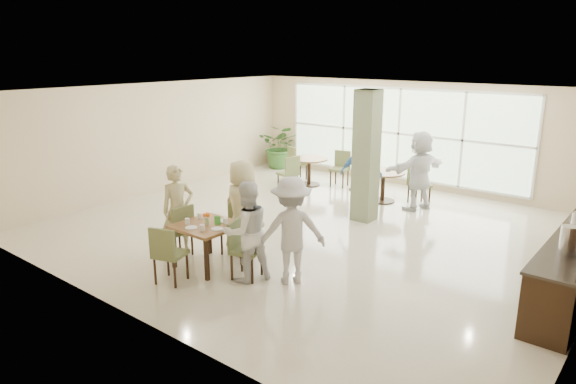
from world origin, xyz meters
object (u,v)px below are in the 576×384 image
Objects in this scene: potted_plant at (280,146)px; teen_far at (243,207)px; main_table at (207,230)px; round_table_right at (383,179)px; adult_a at (361,175)px; round_table_left at (309,165)px; teen_right at (247,232)px; teen_left at (178,210)px; adult_b at (420,171)px; adult_standing at (362,152)px; teen_standing at (291,231)px.

potted_plant is 0.80× the size of teen_far.
round_table_right is at bearing 85.55° from main_table.
potted_plant is at bearing 135.48° from adult_a.
round_table_left is at bearing 175.91° from round_table_right.
round_table_left is at bearing -130.16° from teen_right.
adult_b reaches higher than teen_left.
adult_b is (5.25, -1.38, 0.23)m from potted_plant.
round_table_left is 0.99× the size of round_table_right.
teen_right is 6.64m from adult_standing.
teen_far is 1.20m from teen_right.
adult_b is at bearing -106.10° from teen_far.
adult_standing is (-0.84, 6.43, 0.26)m from main_table.
teen_right is (0.47, -5.32, 0.26)m from round_table_right.
teen_far is 1.05× the size of teen_right.
round_table_right is 0.62× the size of adult_a.
teen_right is at bearing -72.57° from teen_left.
teen_far is (0.02, 0.85, 0.20)m from main_table.
adult_standing is at bearing -96.76° from adult_b.
teen_standing is 4.16m from adult_a.
teen_left is at bearing -78.78° from round_table_left.
round_table_left is at bearing -104.79° from teen_standing.
round_table_right is at bearing 153.40° from adult_standing.
adult_b reaches higher than teen_right.
adult_b is at bearing -14.76° from potted_plant.
adult_a is at bearing -28.17° from adult_b.
round_table_left is (-1.93, 5.51, -0.10)m from main_table.
round_table_right is 5.35m from teen_right.
main_table is at bearing 89.67° from teen_far.
teen_left is 0.89× the size of adult_b.
teen_left is at bearing 41.11° from teen_far.
potted_plant is 7.24m from teen_left.
teen_left is 1.00× the size of teen_right.
adult_a is (0.35, 4.41, 0.18)m from main_table.
teen_left reaches higher than round_table_right.
teen_right is (0.87, -0.83, -0.04)m from teen_far.
potted_plant reaches higher than main_table.
round_table_left is 0.56× the size of adult_b.
adult_standing is at bearing -4.52° from potted_plant.
adult_b reaches higher than main_table.
teen_far is 4.64m from adult_b.
round_table_right is 0.61× the size of teen_standing.
adult_a is at bearing -25.86° from round_table_left.
teen_far is at bearing -111.73° from adult_a.
teen_right is 0.71m from teen_standing.
adult_a is (2.28, -1.11, 0.28)m from round_table_left.
adult_a reaches higher than teen_left.
round_table_left is 1.47m from adult_standing.
adult_b is (1.34, 4.44, 0.06)m from teen_far.
teen_far is 5.65m from adult_standing.
teen_standing is (0.59, 0.38, 0.04)m from teen_right.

